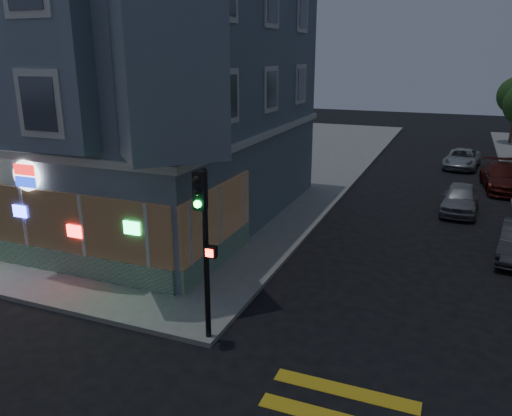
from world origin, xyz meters
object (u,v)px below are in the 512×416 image
Objects in this scene: parked_car_d at (462,159)px; parked_car_a at (460,198)px; traffic_signal at (204,228)px; parked_car_c at (503,177)px.

parked_car_a is at bearing -83.13° from parked_car_d.
parked_car_a is 0.91× the size of parked_car_d.
traffic_signal is at bearing -96.23° from parked_car_d.
traffic_signal is at bearing -117.15° from parked_car_c.
traffic_signal is at bearing -108.52° from parked_car_a.
parked_car_a reaches higher than parked_car_d.
parked_car_d is at bearing 106.71° from parked_car_c.
traffic_signal reaches higher than parked_car_a.
parked_car_a is 15.75m from traffic_signal.
parked_car_d is at bearing 93.31° from parked_car_a.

